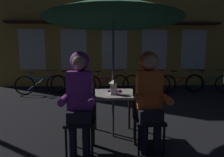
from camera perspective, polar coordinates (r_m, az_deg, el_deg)
ground_plane at (r=3.19m, az=0.36°, el=-17.68°), size 60.00×60.00×0.00m
cafe_table at (r=2.97m, az=0.37°, el=-6.45°), size 0.72×0.72×0.74m
patio_umbrella at (r=2.98m, az=0.39°, el=21.16°), size 2.10×2.10×2.31m
lantern at (r=2.81m, az=0.47°, el=-2.60°), size 0.11×0.11×0.23m
chair_left at (r=2.68m, az=-9.72°, el=-11.44°), size 0.40×0.40×0.87m
chair_right at (r=2.73m, az=11.09°, el=-11.09°), size 0.40×0.40×0.87m
person_left_hooded at (r=2.53m, az=-10.05°, el=-4.17°), size 0.45×0.56×1.40m
person_right_hooded at (r=2.59m, az=11.58°, el=-3.95°), size 0.45×0.56×1.40m
shopfront_building at (r=8.48m, az=0.67°, el=19.13°), size 10.00×0.93×6.20m
bicycle_nearest at (r=6.78m, az=-21.46°, el=-1.71°), size 1.65×0.43×0.84m
bicycle_second at (r=6.56m, az=-12.16°, el=-1.65°), size 1.66×0.37×0.84m
bicycle_third at (r=6.42m, az=-1.94°, el=-1.68°), size 1.67×0.29×0.84m
bicycle_fourth at (r=6.57m, az=10.70°, el=-1.60°), size 1.67×0.24×0.84m
bicycle_fifth at (r=6.99m, az=20.75°, el=-1.43°), size 1.68×0.11×0.84m
bicycle_furthest at (r=7.54m, az=28.24°, el=-1.21°), size 1.64×0.45×0.84m
book at (r=3.06m, az=0.85°, el=-3.88°), size 0.24×0.21×0.02m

